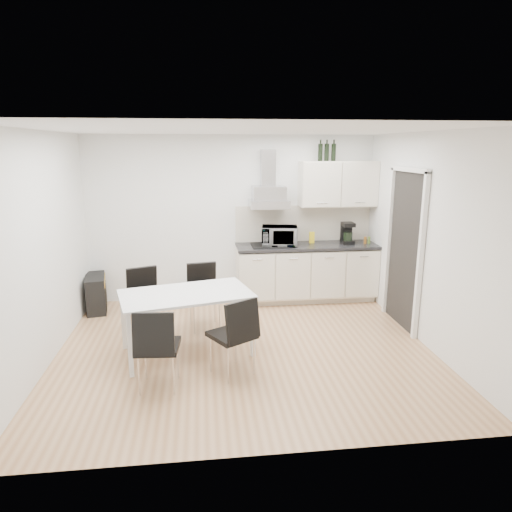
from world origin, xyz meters
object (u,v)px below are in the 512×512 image
at_px(chair_far_left, 147,303).
at_px(kitchenette, 309,249).
at_px(chair_near_right, 232,336).
at_px(chair_near_left, 158,347).
at_px(dining_table, 186,299).
at_px(floor_speaker, 186,292).
at_px(guitar_amp, 96,293).
at_px(chair_far_right, 204,297).

bearing_deg(chair_far_left, kitchenette, -175.67).
bearing_deg(chair_near_right, chair_near_left, 163.85).
height_order(kitchenette, dining_table, kitchenette).
bearing_deg(kitchenette, chair_near_left, -130.17).
bearing_deg(floor_speaker, guitar_amp, -152.67).
distance_m(dining_table, chair_far_left, 0.84).
bearing_deg(chair_near_right, dining_table, 99.01).
distance_m(dining_table, chair_near_right, 0.81).
bearing_deg(kitchenette, floor_speaker, 175.16).
bearing_deg(floor_speaker, dining_table, -72.52).
height_order(chair_near_right, floor_speaker, chair_near_right).
xyz_separation_m(chair_far_right, chair_near_left, (-0.48, -1.53, 0.00)).
distance_m(chair_near_left, chair_near_right, 0.79).
distance_m(chair_far_right, chair_near_left, 1.61).
xyz_separation_m(chair_far_left, floor_speaker, (0.46, 1.32, -0.30)).
distance_m(chair_near_right, guitar_amp, 2.93).
bearing_deg(dining_table, chair_near_right, -63.71).
height_order(chair_far_left, chair_near_left, same).
bearing_deg(chair_far_left, chair_near_right, 109.83).
distance_m(dining_table, guitar_amp, 2.19).
bearing_deg(chair_near_right, floor_speaker, 71.54).
xyz_separation_m(chair_far_left, chair_far_right, (0.75, 0.14, 0.00)).
relative_size(chair_near_left, chair_near_right, 1.00).
relative_size(dining_table, guitar_amp, 2.43).
relative_size(chair_far_right, chair_near_left, 1.00).
bearing_deg(chair_far_left, guitar_amp, -70.99).
xyz_separation_m(chair_far_right, chair_near_right, (0.28, -1.33, 0.00)).
bearing_deg(kitchenette, chair_far_left, -154.53).
bearing_deg(kitchenette, dining_table, -137.09).
xyz_separation_m(dining_table, guitar_amp, (-1.40, 1.63, -0.41)).
bearing_deg(chair_far_right, chair_near_left, 63.42).
bearing_deg(dining_table, floor_speaker, 78.13).
xyz_separation_m(chair_far_left, chair_near_left, (0.27, -1.39, 0.00)).
bearing_deg(chair_near_left, kitchenette, 54.28).
relative_size(dining_table, chair_far_left, 1.89).
bearing_deg(dining_table, chair_far_left, 117.61).
relative_size(dining_table, chair_far_right, 1.89).
height_order(kitchenette, guitar_amp, kitchenette).
relative_size(chair_far_right, chair_near_right, 1.00).
xyz_separation_m(kitchenette, guitar_amp, (-3.28, -0.12, -0.56)).
xyz_separation_m(chair_near_left, chair_near_right, (0.76, 0.21, 0.00)).
height_order(chair_far_left, chair_far_right, same).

